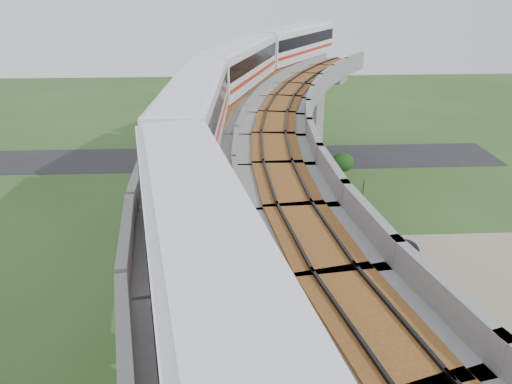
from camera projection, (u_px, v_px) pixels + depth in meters
ground at (238, 332)px, 29.11m from camera, size 160.00×160.00×0.00m
dirt_lot at (488, 346)px, 27.93m from camera, size 18.00×26.00×0.04m
asphalt_road at (233, 158)px, 56.56m from camera, size 60.00×8.00×0.03m
viaduct at (310, 188)px, 25.67m from camera, size 19.58×73.98×11.40m
metro_train at (250, 85)px, 33.46m from camera, size 16.28×60.42×3.64m
fence at (404, 316)px, 29.27m from camera, size 3.87×38.73×1.50m
tree_0 at (343, 162)px, 49.73m from camera, size 2.23×2.23×2.92m
tree_1 at (330, 187)px, 42.93m from camera, size 1.97×1.97×3.18m
tree_2 at (325, 214)px, 39.47m from camera, size 2.13×2.13×2.66m
tree_3 at (344, 272)px, 31.99m from camera, size 2.10×2.10×2.50m
tree_4 at (353, 298)px, 29.60m from camera, size 2.06×2.06×2.40m
tree_5 at (395, 372)px, 23.51m from camera, size 2.41×2.41×2.96m
car_dark at (391, 247)px, 36.79m from camera, size 4.74×2.75×1.29m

